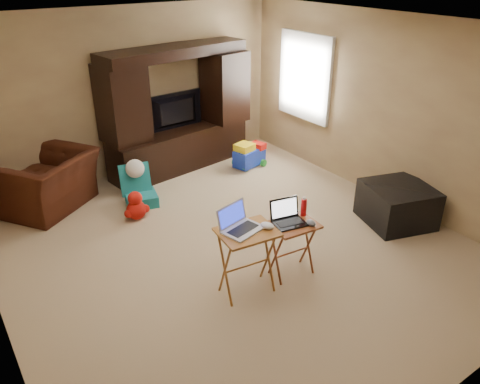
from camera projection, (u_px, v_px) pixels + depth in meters
floor at (230, 245)px, 5.61m from camera, size 5.50×5.50×0.00m
ceiling at (228, 26)px, 4.48m from camera, size 5.50×5.50×0.00m
wall_back at (129, 93)px, 7.06m from camera, size 5.00×0.00×5.00m
wall_front at (465, 276)px, 3.03m from camera, size 5.00×0.00×5.00m
wall_right at (383, 109)px, 6.32m from camera, size 0.00×5.50×5.50m
window_pane at (306, 77)px, 7.37m from camera, size 0.00×1.20×1.20m
window_frame at (305, 77)px, 7.36m from camera, size 0.06×1.14×1.34m
entertainment_center at (178, 110)px, 7.28m from camera, size 2.41×0.91×1.93m
television at (177, 112)px, 7.30m from camera, size 0.99×0.20×0.56m
recliner at (47, 182)px, 6.29m from camera, size 1.55×1.51×0.76m
child_rocker at (140, 186)px, 6.42m from camera, size 0.52×0.56×0.55m
plush_toy at (136, 205)px, 6.09m from camera, size 0.36×0.30×0.40m
push_toy at (249, 154)px, 7.65m from camera, size 0.63×0.52×0.41m
ottoman at (397, 204)px, 6.00m from camera, size 0.98×0.98×0.50m
tray_table_left at (247, 262)px, 4.68m from camera, size 0.60×0.51×0.72m
tray_table_right at (292, 249)px, 4.98m from camera, size 0.52×0.43×0.62m
laptop_left at (243, 220)px, 4.47m from camera, size 0.44×0.39×0.24m
laptop_right at (290, 214)px, 4.78m from camera, size 0.37×0.33×0.24m
mouse_left at (267, 226)px, 4.55m from camera, size 0.14×0.17×0.06m
mouse_right at (311, 223)px, 4.80m from camera, size 0.11×0.14×0.05m
water_bottle at (304, 207)px, 4.95m from camera, size 0.06×0.06×0.19m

